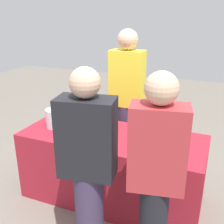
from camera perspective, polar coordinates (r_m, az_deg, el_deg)
ground_plane at (r=3.15m, az=0.00°, el=-17.34°), size 12.00×12.00×0.00m
tasting_table at (r=2.93m, az=0.00°, el=-11.53°), size 1.86×0.76×0.75m
wine_bottle_0 at (r=3.03m, az=-9.02°, el=-0.39°), size 0.07×0.07×0.32m
wine_bottle_1 at (r=2.88m, az=-3.66°, el=-1.26°), size 0.07×0.07×0.31m
wine_bottle_2 at (r=2.85m, az=0.01°, el=-1.68°), size 0.07×0.07×0.29m
wine_bottle_3 at (r=2.73m, az=5.92°, el=-2.44°), size 0.07×0.07×0.34m
wine_bottle_4 at (r=2.65m, az=9.39°, el=-3.52°), size 0.08×0.08×0.31m
wine_glass_0 at (r=2.91m, az=-12.01°, el=-2.04°), size 0.07×0.07×0.13m
wine_glass_1 at (r=2.79m, az=-10.85°, el=-2.45°), size 0.07×0.07×0.15m
wine_glass_2 at (r=2.75m, az=-6.13°, el=-2.82°), size 0.07×0.07×0.14m
wine_glass_3 at (r=2.66m, az=-4.63°, el=-3.40°), size 0.07×0.07×0.15m
wine_glass_4 at (r=2.51m, az=4.72°, el=-4.94°), size 0.07×0.07×0.14m
wine_glass_5 at (r=2.44m, az=11.80°, el=-6.15°), size 0.08×0.08×0.14m
ice_bucket at (r=2.98m, az=-11.87°, el=-1.24°), size 0.21×0.21×0.20m
server_pouring at (r=3.24m, az=3.10°, el=3.12°), size 0.40×0.24×1.76m
guest_0 at (r=2.04m, az=-5.12°, el=-11.19°), size 0.44×0.29×1.59m
guest_1 at (r=1.91m, az=9.23°, el=-13.28°), size 0.41×0.28×1.60m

